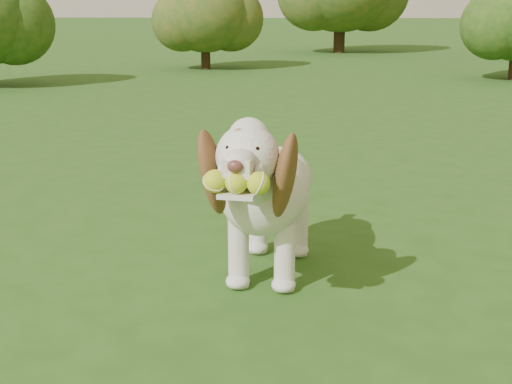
{
  "coord_description": "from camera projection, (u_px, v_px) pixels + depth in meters",
  "views": [
    {
      "loc": [
        -0.22,
        -2.65,
        1.12
      ],
      "look_at": [
        -0.35,
        -0.12,
        0.42
      ],
      "focal_mm": 50.0,
      "sensor_mm": 36.0,
      "label": 1
    }
  ],
  "objects": [
    {
      "name": "ground",
      "position": [
        346.0,
        288.0,
        2.83
      ],
      "size": [
        80.0,
        80.0,
        0.0
      ],
      "primitive_type": "plane",
      "color": "#264F16",
      "rests_on": "ground"
    },
    {
      "name": "dog",
      "position": [
        267.0,
        187.0,
        2.85
      ],
      "size": [
        0.47,
        1.11,
        0.72
      ],
      "rotation": [
        0.0,
        0.0,
        -0.14
      ],
      "color": "silver",
      "rests_on": "ground"
    },
    {
      "name": "shrub_b",
      "position": [
        205.0,
        14.0,
        11.3
      ],
      "size": [
        1.44,
        1.44,
        1.49
      ],
      "color": "#382314",
      "rests_on": "ground"
    }
  ]
}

